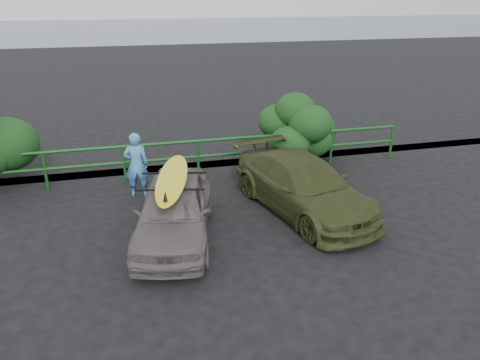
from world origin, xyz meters
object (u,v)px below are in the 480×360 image
object	(u,v)px
man	(136,165)
surfboard	(172,178)
olive_vehicle	(303,186)
guardrail	(162,161)
sedan	(174,210)

from	to	relation	value
man	surfboard	size ratio (longest dim) A/B	0.58
olive_vehicle	guardrail	bearing A→B (deg)	122.85
sedan	guardrail	bearing A→B (deg)	100.97
olive_vehicle	surfboard	size ratio (longest dim) A/B	1.52
sedan	man	world-z (taller)	man
guardrail	sedan	bearing A→B (deg)	-91.25
sedan	man	distance (m)	2.52
guardrail	olive_vehicle	distance (m)	4.13
guardrail	man	size ratio (longest dim) A/B	8.51
olive_vehicle	man	bearing A→B (deg)	139.97
guardrail	sedan	xyz separation A→B (m)	(-0.08, -3.44, 0.11)
olive_vehicle	man	xyz separation A→B (m)	(-3.69, 1.84, 0.20)
man	guardrail	bearing A→B (deg)	-118.87
guardrail	surfboard	size ratio (longest dim) A/B	4.94
guardrail	surfboard	world-z (taller)	surfboard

